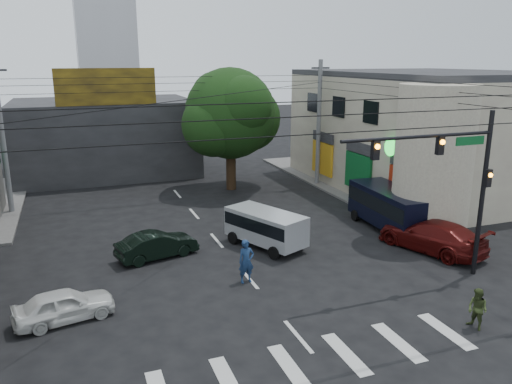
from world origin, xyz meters
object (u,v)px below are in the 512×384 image
utility_pole_far_right (319,124)px  dark_sedan (157,245)px  street_tree (230,114)px  pedestrian_olive (477,309)px  maroon_sedan (431,235)px  traffic_gantry (454,170)px  white_compact (64,305)px  navy_van (391,210)px  utility_pole_far_left (3,139)px  silver_minivan (266,229)px  traffic_officer (246,261)px

utility_pole_far_right → dark_sedan: (-13.81, -10.22, -3.96)m
street_tree → pedestrian_olive: bearing=-84.5°
street_tree → maroon_sedan: (5.56, -15.05, -4.69)m
traffic_gantry → white_compact: size_ratio=1.93×
street_tree → navy_van: 13.60m
street_tree → utility_pole_far_left: (-14.50, -1.00, -0.87)m
white_compact → navy_van: size_ratio=0.64×
silver_minivan → pedestrian_olive: 10.79m
dark_sedan → maroon_sedan: size_ratio=0.70×
silver_minivan → traffic_officer: 4.26m
utility_pole_far_left → utility_pole_far_right: same height
utility_pole_far_right → navy_van: bearing=-95.0°
utility_pole_far_right → silver_minivan: utility_pole_far_right is taller
street_tree → traffic_gantry: bearing=-78.0°
white_compact → maroon_sedan: size_ratio=0.64×
traffic_gantry → pedestrian_olive: bearing=-115.1°
street_tree → maroon_sedan: 16.72m
silver_minivan → navy_van: (7.48, 0.06, 0.23)m
utility_pole_far_left → navy_van: size_ratio=1.58×
utility_pole_far_right → white_compact: 23.75m
utility_pole_far_right → white_compact: bearing=-140.1°
white_compact → maroon_sedan: bearing=-97.8°
utility_pole_far_left → pedestrian_olive: (16.59, -20.71, -3.85)m
traffic_gantry → utility_pole_far_right: (2.68, 17.00, -0.23)m
street_tree → utility_pole_far_left: bearing=-176.1°
utility_pole_far_left → dark_sedan: bearing=-54.9°
white_compact → maroon_sedan: 17.05m
silver_minivan → traffic_officer: traffic_officer is taller
utility_pole_far_right → traffic_officer: utility_pole_far_right is taller
traffic_gantry → white_compact: traffic_gantry is taller
utility_pole_far_right → dark_sedan: bearing=-143.5°
maroon_sedan → dark_sedan: bearing=-34.6°
maroon_sedan → navy_van: bearing=-108.1°
utility_pole_far_left → utility_pole_far_right: size_ratio=1.00×
street_tree → pedestrian_olive: (2.09, -21.71, -4.72)m
dark_sedan → pedestrian_olive: (9.40, -10.49, 0.12)m
white_compact → silver_minivan: silver_minivan is taller
dark_sedan → traffic_officer: traffic_officer is taller
silver_minivan → pedestrian_olive: silver_minivan is taller
dark_sedan → utility_pole_far_left: bearing=21.1°
maroon_sedan → utility_pole_far_left: bearing=-53.0°
white_compact → traffic_officer: bearing=-95.3°
dark_sedan → pedestrian_olive: size_ratio=2.70×
traffic_officer → street_tree: bearing=73.1°
traffic_gantry → navy_van: (1.74, 6.37, -3.68)m
utility_pole_far_left → maroon_sedan: (20.06, -14.05, -3.82)m
white_compact → silver_minivan: size_ratio=0.80×
dark_sedan → navy_van: (12.87, -0.41, 0.51)m
maroon_sedan → utility_pole_far_right: bearing=-111.8°
traffic_gantry → pedestrian_olive: (-1.74, -3.71, -4.08)m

